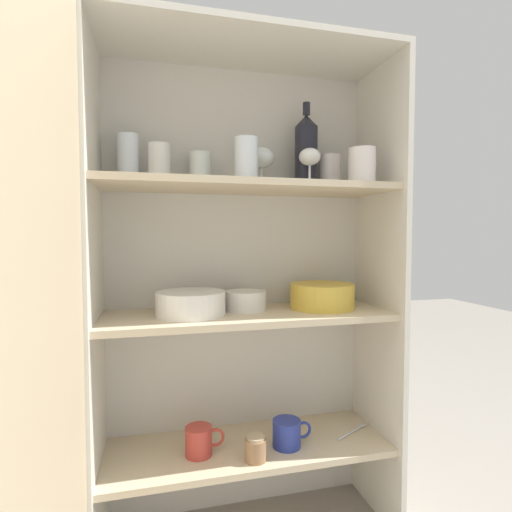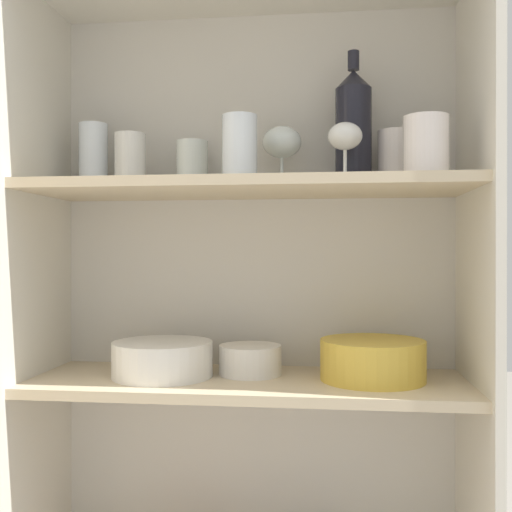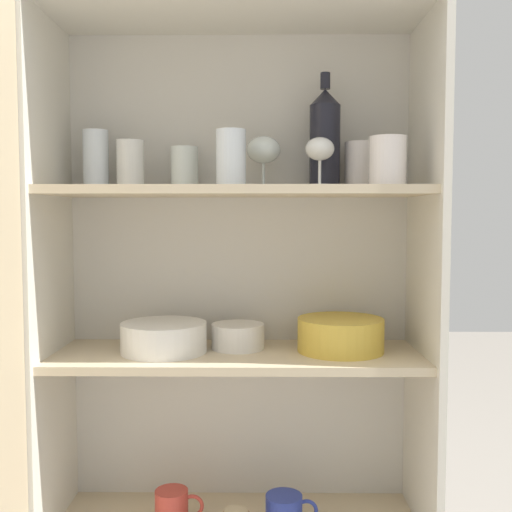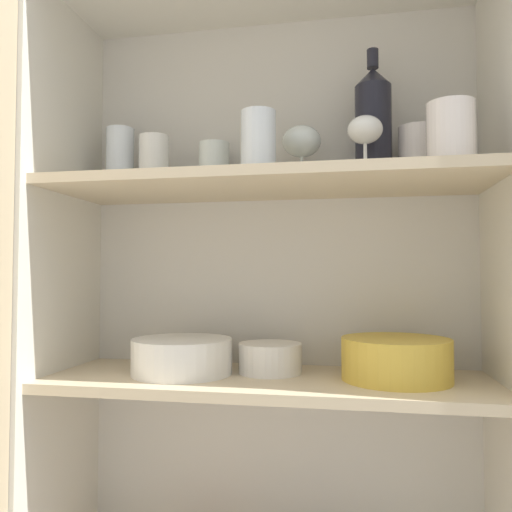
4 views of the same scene
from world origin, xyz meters
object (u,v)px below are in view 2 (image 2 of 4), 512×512
Objects in this scene: mixing_bowl_large at (373,358)px; plate_stack_white at (163,359)px; wine_bottle at (353,127)px; serving_bowl_small at (248,358)px.

plate_stack_white is at bearing -178.23° from mixing_bowl_large.
mixing_bowl_large reaches higher than plate_stack_white.
wine_bottle reaches higher than mixing_bowl_large.
plate_stack_white is (-0.39, -0.07, -0.48)m from wine_bottle.
wine_bottle is at bearing 120.27° from mixing_bowl_large.
mixing_bowl_large is at bearing -59.73° from wine_bottle.
mixing_bowl_large is (0.43, 0.01, 0.01)m from plate_stack_white.
mixing_bowl_large reaches higher than serving_bowl_small.
wine_bottle is 1.37× the size of plate_stack_white.
plate_stack_white is at bearing -166.52° from serving_bowl_small.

